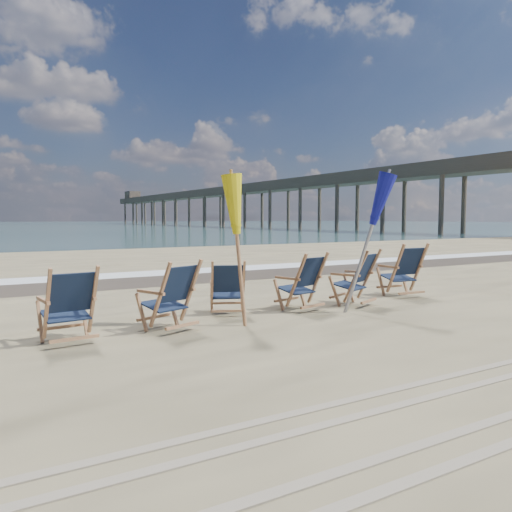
# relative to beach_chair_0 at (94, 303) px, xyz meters

# --- Properties ---
(surf_foam) EXTENTS (200.00, 1.40, 0.01)m
(surf_foam) POSITION_rel_beach_chair_0_xyz_m (3.07, 7.27, -0.49)
(surf_foam) COLOR silver
(surf_foam) RESTS_ON ground
(wet_sand_strip) EXTENTS (200.00, 2.60, 0.00)m
(wet_sand_strip) POSITION_rel_beach_chair_0_xyz_m (3.07, 5.77, -0.49)
(wet_sand_strip) COLOR #42362A
(wet_sand_strip) RESTS_ON ground
(beach_chair_0) EXTENTS (0.70, 0.77, 0.99)m
(beach_chair_0) POSITION_rel_beach_chair_0_xyz_m (0.00, 0.00, 0.00)
(beach_chair_0) COLOR #121D35
(beach_chair_0) RESTS_ON ground
(beach_chair_1) EXTENTS (0.86, 0.90, 1.00)m
(beach_chair_1) POSITION_rel_beach_chair_0_xyz_m (1.37, 0.10, 0.00)
(beach_chair_1) COLOR #121D35
(beach_chair_1) RESTS_ON ground
(beach_chair_2) EXTENTS (0.79, 0.83, 0.90)m
(beach_chair_2) POSITION_rel_beach_chair_0_xyz_m (2.49, 0.57, -0.04)
(beach_chair_2) COLOR #121D35
(beach_chair_2) RESTS_ON ground
(beach_chair_3) EXTENTS (0.79, 0.85, 1.00)m
(beach_chair_3) POSITION_rel_beach_chair_0_xyz_m (3.86, 0.40, 0.00)
(beach_chair_3) COLOR #121D35
(beach_chair_3) RESTS_ON ground
(beach_chair_4) EXTENTS (0.89, 0.93, 1.02)m
(beach_chair_4) POSITION_rel_beach_chair_0_xyz_m (4.99, 0.35, 0.01)
(beach_chair_4) COLOR #121D35
(beach_chair_4) RESTS_ON ground
(beach_chair_5) EXTENTS (0.76, 0.83, 1.08)m
(beach_chair_5) POSITION_rel_beach_chair_0_xyz_m (6.47, 0.50, 0.04)
(beach_chair_5) COLOR #121D35
(beach_chair_5) RESTS_ON ground
(umbrella_yellow) EXTENTS (0.30, 0.30, 2.18)m
(umbrella_yellow) POSITION_rel_beach_chair_0_xyz_m (2.03, -0.12, 1.16)
(umbrella_yellow) COLOR #B0774F
(umbrella_yellow) RESTS_ON ground
(umbrella_blue) EXTENTS (0.30, 0.30, 2.35)m
(umbrella_blue) POSITION_rel_beach_chair_0_xyz_m (4.28, -0.29, 1.32)
(umbrella_blue) COLOR #A5A5AD
(umbrella_blue) RESTS_ON ground
(fishing_pier) EXTENTS (4.40, 140.00, 9.30)m
(fishing_pier) POSITION_rel_beach_chair_0_xyz_m (41.07, 72.97, 4.15)
(fishing_pier) COLOR brown
(fishing_pier) RESTS_ON ground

